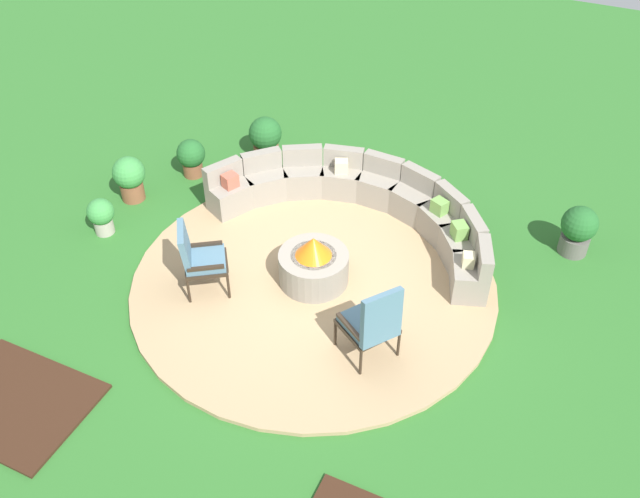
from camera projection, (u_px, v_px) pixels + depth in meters
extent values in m
plane|color=#2D6B28|center=(314.00, 283.00, 9.38)|extent=(24.00, 24.00, 0.00)
cylinder|color=tan|center=(314.00, 281.00, 9.36)|extent=(4.89, 4.89, 0.06)
cube|color=#382114|center=(15.00, 403.00, 7.84)|extent=(1.68, 1.31, 0.04)
cylinder|color=gray|center=(314.00, 268.00, 9.20)|extent=(0.93, 0.93, 0.44)
cylinder|color=black|center=(314.00, 257.00, 9.07)|extent=(0.60, 0.60, 0.06)
cone|color=orange|center=(313.00, 247.00, 8.96)|extent=(0.48, 0.48, 0.28)
cube|color=gray|center=(469.00, 278.00, 9.05)|extent=(0.63, 0.72, 0.43)
cube|color=gray|center=(485.00, 257.00, 8.81)|extent=(0.35, 0.63, 0.30)
cube|color=gray|center=(460.00, 248.00, 9.50)|extent=(0.72, 0.76, 0.43)
cube|color=gray|center=(474.00, 226.00, 9.29)|extent=(0.49, 0.58, 0.30)
cube|color=gray|center=(440.00, 223.00, 9.93)|extent=(0.76, 0.72, 0.43)
cube|color=gray|center=(451.00, 200.00, 9.75)|extent=(0.58, 0.49, 0.30)
cube|color=gray|center=(412.00, 203.00, 10.30)|extent=(0.73, 0.63, 0.43)
cube|color=gray|center=(420.00, 179.00, 10.14)|extent=(0.62, 0.36, 0.30)
cube|color=gray|center=(378.00, 189.00, 10.57)|extent=(0.63, 0.49, 0.43)
cube|color=gray|center=(384.00, 165.00, 10.43)|extent=(0.62, 0.20, 0.30)
cube|color=gray|center=(342.00, 182.00, 10.72)|extent=(0.69, 0.58, 0.43)
cube|color=gray|center=(344.00, 157.00, 10.60)|extent=(0.63, 0.29, 0.30)
cube|color=gray|center=(303.00, 180.00, 10.75)|extent=(0.75, 0.69, 0.43)
cube|color=gray|center=(302.00, 155.00, 10.62)|extent=(0.61, 0.44, 0.30)
cube|color=gray|center=(266.00, 185.00, 10.65)|extent=(0.74, 0.75, 0.43)
cube|color=gray|center=(261.00, 160.00, 10.51)|extent=(0.53, 0.55, 0.30)
cube|color=gray|center=(230.00, 197.00, 10.42)|extent=(0.67, 0.74, 0.43)
cube|color=gray|center=(223.00, 172.00, 10.27)|extent=(0.42, 0.61, 0.30)
cube|color=beige|center=(341.00, 166.00, 10.48)|extent=(0.25, 0.24, 0.20)
cube|color=#BC5B47|center=(230.00, 181.00, 10.18)|extent=(0.25, 0.26, 0.21)
cube|color=#70A34C|center=(439.00, 206.00, 9.71)|extent=(0.26, 0.25, 0.20)
cube|color=#70A34C|center=(459.00, 231.00, 9.29)|extent=(0.27, 0.28, 0.21)
cube|color=beige|center=(468.00, 260.00, 8.86)|extent=(0.19, 0.21, 0.17)
cylinder|color=#2D2319|center=(226.00, 262.00, 9.33)|extent=(0.04, 0.04, 0.38)
cylinder|color=#2D2319|center=(229.00, 287.00, 8.96)|extent=(0.04, 0.04, 0.38)
cylinder|color=#2D2319|center=(188.00, 266.00, 9.27)|extent=(0.04, 0.04, 0.38)
cylinder|color=#2D2319|center=(189.00, 291.00, 8.90)|extent=(0.04, 0.04, 0.38)
cube|color=#2D2319|center=(206.00, 264.00, 8.98)|extent=(0.75, 0.75, 0.05)
cube|color=slate|center=(206.00, 260.00, 8.93)|extent=(0.69, 0.69, 0.09)
cube|color=slate|center=(185.00, 247.00, 8.75)|extent=(0.36, 0.50, 0.61)
cube|color=#2D2319|center=(205.00, 244.00, 9.07)|extent=(0.41, 0.30, 0.04)
cube|color=#2D2319|center=(206.00, 268.00, 8.71)|extent=(0.41, 0.30, 0.04)
cylinder|color=#2D2319|center=(335.00, 333.00, 8.34)|extent=(0.04, 0.04, 0.38)
cylinder|color=#2D2319|center=(372.00, 316.00, 8.56)|extent=(0.04, 0.04, 0.38)
cylinder|color=#2D2319|center=(361.00, 363.00, 7.99)|extent=(0.04, 0.04, 0.38)
cylinder|color=#2D2319|center=(399.00, 344.00, 8.21)|extent=(0.04, 0.04, 0.38)
cube|color=#2D2319|center=(367.00, 326.00, 8.13)|extent=(0.80, 0.80, 0.05)
cube|color=slate|center=(368.00, 322.00, 8.09)|extent=(0.73, 0.74, 0.09)
cube|color=slate|center=(382.00, 318.00, 7.75)|extent=(0.39, 0.57, 0.69)
cube|color=#2D2319|center=(349.00, 327.00, 7.94)|extent=(0.44, 0.31, 0.04)
cube|color=#2D2319|center=(386.00, 310.00, 8.15)|extent=(0.44, 0.31, 0.04)
cylinder|color=#A89E8E|center=(104.00, 226.00, 10.15)|extent=(0.28, 0.28, 0.22)
sphere|color=#3D8E42|center=(100.00, 212.00, 9.98)|extent=(0.39, 0.39, 0.39)
sphere|color=#DB337A|center=(102.00, 208.00, 9.92)|extent=(0.13, 0.13, 0.13)
cylinder|color=#605B56|center=(574.00, 244.00, 9.80)|extent=(0.40, 0.40, 0.28)
sphere|color=#236028|center=(580.00, 224.00, 9.56)|extent=(0.50, 0.50, 0.50)
sphere|color=#DB337A|center=(586.00, 219.00, 9.48)|extent=(0.18, 0.18, 0.18)
cylinder|color=brown|center=(266.00, 151.00, 11.72)|extent=(0.42, 0.42, 0.21)
sphere|color=#236028|center=(265.00, 133.00, 11.51)|extent=(0.55, 0.55, 0.55)
cylinder|color=brown|center=(133.00, 191.00, 10.77)|extent=(0.36, 0.36, 0.29)
sphere|color=#3D8E42|center=(129.00, 172.00, 10.55)|extent=(0.50, 0.50, 0.50)
cylinder|color=brown|center=(193.00, 169.00, 11.29)|extent=(0.32, 0.32, 0.23)
sphere|color=#236028|center=(191.00, 153.00, 11.10)|extent=(0.46, 0.46, 0.46)
sphere|color=yellow|center=(193.00, 150.00, 11.03)|extent=(0.14, 0.14, 0.14)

